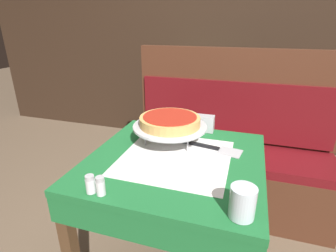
% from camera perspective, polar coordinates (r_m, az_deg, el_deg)
% --- Properties ---
extents(dining_table_front, '(0.76, 0.76, 0.77)m').
position_cam_1_polar(dining_table_front, '(1.22, 1.58, -10.86)').
color(dining_table_front, '#1E6B33').
rests_on(dining_table_front, ground_plane).
extents(dining_table_rear, '(0.67, 0.67, 0.77)m').
position_cam_1_polar(dining_table_rear, '(2.57, 6.90, 6.33)').
color(dining_table_rear, '#1E6B33').
rests_on(dining_table_rear, ground_plane).
extents(booth_bench, '(1.44, 0.45, 1.16)m').
position_cam_1_polar(booth_bench, '(2.02, 12.78, -7.97)').
color(booth_bench, '#4C2819').
rests_on(booth_bench, ground_plane).
extents(back_wall_panel, '(6.00, 0.04, 2.40)m').
position_cam_1_polar(back_wall_panel, '(2.94, 12.76, 18.75)').
color(back_wall_panel, black).
rests_on(back_wall_panel, ground_plane).
extents(pizza_pan_stand, '(0.36, 0.36, 0.09)m').
position_cam_1_polar(pizza_pan_stand, '(1.26, 0.41, -0.27)').
color(pizza_pan_stand, '#ADADB2').
rests_on(pizza_pan_stand, dining_table_front).
extents(deep_dish_pizza, '(0.29, 0.29, 0.05)m').
position_cam_1_polar(deep_dish_pizza, '(1.25, 0.41, 1.16)').
color(deep_dish_pizza, tan).
rests_on(deep_dish_pizza, pizza_pan_stand).
extents(pizza_server, '(0.30, 0.10, 0.01)m').
position_cam_1_polar(pizza_server, '(1.26, 9.76, -4.74)').
color(pizza_server, '#BCBCC1').
rests_on(pizza_server, dining_table_front).
extents(water_glass_near, '(0.08, 0.08, 0.10)m').
position_cam_1_polar(water_glass_near, '(0.85, 15.92, -15.67)').
color(water_glass_near, silver).
rests_on(water_glass_near, dining_table_front).
extents(salt_shaker, '(0.03, 0.03, 0.07)m').
position_cam_1_polar(salt_shaker, '(0.97, -16.55, -12.05)').
color(salt_shaker, silver).
rests_on(salt_shaker, dining_table_front).
extents(pepper_shaker, '(0.03, 0.03, 0.07)m').
position_cam_1_polar(pepper_shaker, '(0.95, -14.47, -12.54)').
color(pepper_shaker, silver).
rests_on(pepper_shaker, dining_table_front).
extents(napkin_holder, '(0.10, 0.05, 0.09)m').
position_cam_1_polar(napkin_holder, '(1.43, 8.00, 0.56)').
color(napkin_holder, '#B2B2B7').
rests_on(napkin_holder, dining_table_front).
extents(condiment_caddy, '(0.15, 0.15, 0.17)m').
position_cam_1_polar(condiment_caddy, '(2.46, 6.21, 9.36)').
color(condiment_caddy, black).
rests_on(condiment_caddy, dining_table_rear).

